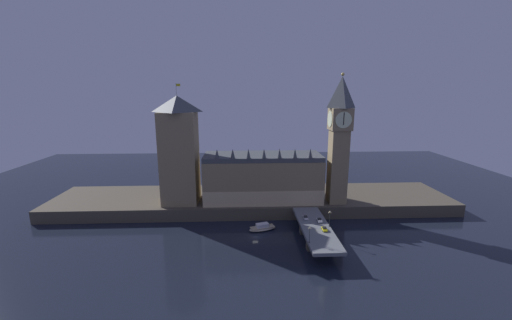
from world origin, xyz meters
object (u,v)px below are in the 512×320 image
object	(u,v)px
car_southbound_trail	(319,220)
boat_upstream	(262,228)
clock_tower	(339,136)
victoria_tower	(179,150)
car_northbound_lead	(305,218)
street_lamp_near	(310,233)
street_lamp_mid	(330,217)
car_southbound_lead	(324,229)

from	to	relation	value
car_southbound_trail	boat_upstream	distance (m)	26.83
clock_tower	victoria_tower	xyz separation A→B (m)	(-82.07, 4.60, -7.31)
car_northbound_lead	street_lamp_near	world-z (taller)	street_lamp_near
clock_tower	street_lamp_near	size ratio (longest dim) A/B	10.00
victoria_tower	boat_upstream	size ratio (longest dim) A/B	4.43
street_lamp_mid	boat_upstream	world-z (taller)	street_lamp_mid
car_southbound_trail	boat_upstream	bearing A→B (deg)	164.81
car_southbound_trail	victoria_tower	bearing A→B (deg)	155.54
victoria_tower	street_lamp_mid	world-z (taller)	victoria_tower
car_northbound_lead	boat_upstream	xyz separation A→B (m)	(-19.63, 3.27, -6.14)
car_northbound_lead	car_southbound_lead	world-z (taller)	car_southbound_lead
car_southbound_trail	street_lamp_near	xyz separation A→B (m)	(-8.72, -19.77, 3.45)
car_southbound_lead	car_northbound_lead	bearing A→B (deg)	113.81
car_southbound_trail	street_lamp_near	bearing A→B (deg)	-113.81
victoria_tower	car_southbound_trail	xyz separation A→B (m)	(66.93, -30.45, -27.05)
car_northbound_lead	clock_tower	bearing A→B (deg)	47.15
street_lamp_near	boat_upstream	size ratio (longest dim) A/B	0.48
car_northbound_lead	boat_upstream	world-z (taller)	car_northbound_lead
street_lamp_near	boat_upstream	world-z (taller)	street_lamp_near
victoria_tower	street_lamp_mid	size ratio (longest dim) A/B	8.87
clock_tower	street_lamp_near	bearing A→B (deg)	-117.60
boat_upstream	car_southbound_lead	bearing A→B (deg)	-32.18
car_southbound_trail	street_lamp_mid	size ratio (longest dim) A/B	0.58
clock_tower	street_lamp_mid	size ratio (longest dim) A/B	9.59
victoria_tower	boat_upstream	bearing A→B (deg)	-29.49
street_lamp_near	boat_upstream	distance (m)	32.75
car_southbound_lead	street_lamp_near	bearing A→B (deg)	-129.03
street_lamp_mid	car_southbound_lead	bearing A→B (deg)	-128.69
victoria_tower	street_lamp_mid	xyz separation A→B (m)	(70.11, -35.50, -23.43)
car_northbound_lead	car_southbound_trail	xyz separation A→B (m)	(5.55, -3.56, 0.11)
clock_tower	victoria_tower	bearing A→B (deg)	176.79
car_southbound_lead	street_lamp_mid	world-z (taller)	street_lamp_mid
clock_tower	street_lamp_near	distance (m)	60.05
street_lamp_mid	victoria_tower	bearing A→B (deg)	153.14
car_southbound_trail	street_lamp_mid	distance (m)	6.98
clock_tower	car_northbound_lead	bearing A→B (deg)	-132.85
victoria_tower	street_lamp_near	xyz separation A→B (m)	(58.21, -50.22, -23.61)
victoria_tower	car_southbound_trail	size ratio (longest dim) A/B	15.41
street_lamp_mid	clock_tower	bearing A→B (deg)	68.84
clock_tower	car_southbound_trail	size ratio (longest dim) A/B	16.65
car_southbound_lead	victoria_tower	bearing A→B (deg)	149.48
clock_tower	boat_upstream	xyz separation A→B (m)	(-40.31, -19.02, -40.61)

